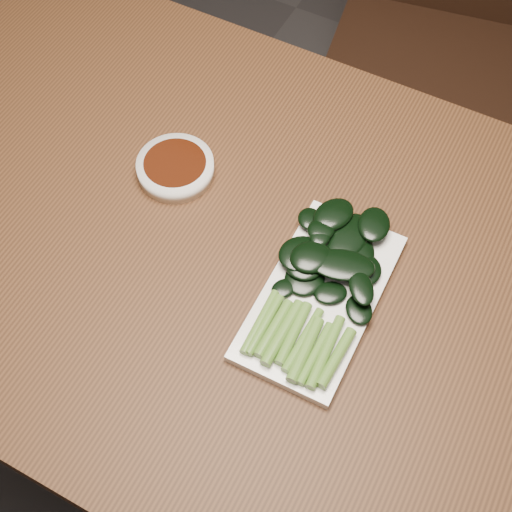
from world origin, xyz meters
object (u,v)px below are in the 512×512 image
object	(u,v)px
table	(257,278)
chair_far	(436,29)
serving_plate	(320,297)
gai_lan	(325,273)
sauce_bowl	(176,168)

from	to	relation	value
table	chair_far	xyz separation A→B (m)	(0.00, 0.87, -0.19)
chair_far	serving_plate	size ratio (longest dim) A/B	3.21
table	chair_far	world-z (taller)	chair_far
chair_far	serving_plate	distance (m)	0.94
table	chair_far	distance (m)	0.89
serving_plate	gai_lan	distance (m)	0.03
table	gai_lan	world-z (taller)	gai_lan
chair_far	gai_lan	world-z (taller)	chair_far
table	sauce_bowl	size ratio (longest dim) A/B	12.14
table	gai_lan	xyz separation A→B (m)	(0.10, 0.00, 0.10)
chair_far	gai_lan	bearing A→B (deg)	-93.51
sauce_bowl	serving_plate	size ratio (longest dim) A/B	0.42
serving_plate	gai_lan	world-z (taller)	gai_lan
gai_lan	table	bearing A→B (deg)	-179.46
sauce_bowl	table	bearing A→B (deg)	-21.34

